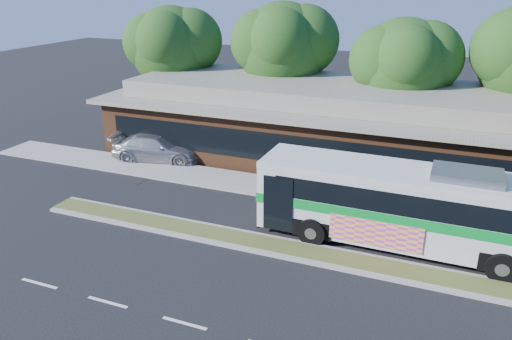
# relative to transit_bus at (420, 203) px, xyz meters

# --- Properties ---
(ground) EXTENTS (120.00, 120.00, 0.00)m
(ground) POSITION_rel_transit_bus_xyz_m (-3.40, -2.73, -2.01)
(ground) COLOR black
(ground) RESTS_ON ground
(median_strip) EXTENTS (26.00, 1.10, 0.15)m
(median_strip) POSITION_rel_transit_bus_xyz_m (-3.40, -2.13, -1.93)
(median_strip) COLOR #434F21
(median_strip) RESTS_ON ground
(sidewalk) EXTENTS (44.00, 2.60, 0.12)m
(sidewalk) POSITION_rel_transit_bus_xyz_m (-3.40, 3.67, -1.95)
(sidewalk) COLOR gray
(sidewalk) RESTS_ON ground
(parking_lot) EXTENTS (14.00, 12.00, 0.01)m
(parking_lot) POSITION_rel_transit_bus_xyz_m (-21.40, 7.27, -2.00)
(parking_lot) COLOR black
(parking_lot) RESTS_ON ground
(plaza_building) EXTENTS (33.20, 11.20, 4.45)m
(plaza_building) POSITION_rel_transit_bus_xyz_m (-3.40, 10.26, 0.12)
(plaza_building) COLOR brown
(plaza_building) RESTS_ON ground
(tree_bg_a) EXTENTS (6.47, 5.80, 8.63)m
(tree_bg_a) POSITION_rel_transit_bus_xyz_m (-17.98, 12.41, 3.86)
(tree_bg_a) COLOR black
(tree_bg_a) RESTS_ON ground
(tree_bg_b) EXTENTS (6.69, 6.00, 9.00)m
(tree_bg_b) POSITION_rel_transit_bus_xyz_m (-9.97, 13.42, 4.13)
(tree_bg_b) COLOR black
(tree_bg_b) RESTS_ON ground
(tree_bg_c) EXTENTS (6.24, 5.60, 8.26)m
(tree_bg_c) POSITION_rel_transit_bus_xyz_m (-2.00, 12.41, 3.58)
(tree_bg_c) COLOR black
(tree_bg_c) RESTS_ON ground
(transit_bus) EXTENTS (12.91, 3.15, 3.61)m
(transit_bus) POSITION_rel_transit_bus_xyz_m (0.00, 0.00, 0.00)
(transit_bus) COLOR beige
(transit_bus) RESTS_ON ground
(sedan) EXTENTS (5.78, 3.25, 1.58)m
(sedan) POSITION_rel_transit_bus_xyz_m (-15.49, 5.16, -1.22)
(sedan) COLOR #AAACB1
(sedan) RESTS_ON ground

